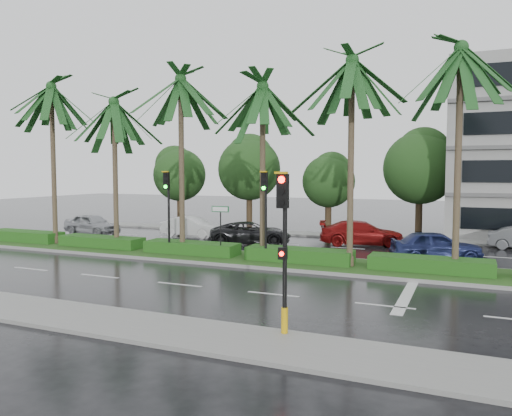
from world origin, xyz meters
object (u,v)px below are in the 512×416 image
at_px(street_sign, 220,218).
at_px(car_blue, 436,246).
at_px(car_red, 362,233).
at_px(car_silver, 92,224).
at_px(car_darkgrey, 251,233).
at_px(signal_near, 284,246).
at_px(signal_median_left, 168,200).
at_px(car_white, 192,227).

bearing_deg(street_sign, car_blue, 22.84).
relative_size(street_sign, car_red, 0.51).
relative_size(street_sign, car_blue, 0.59).
distance_m(car_silver, car_darkgrey, 12.27).
relative_size(signal_near, signal_median_left, 1.00).
distance_m(signal_near, car_silver, 25.45).
relative_size(car_silver, car_red, 0.86).
relative_size(signal_median_left, car_darkgrey, 0.88).
height_order(car_white, car_darkgrey, car_white).
bearing_deg(car_white, signal_median_left, -158.68).
distance_m(car_white, car_blue, 16.34).
xyz_separation_m(car_darkgrey, car_red, (6.38, 2.29, 0.05)).
bearing_deg(car_white, car_blue, -101.72).
bearing_deg(signal_near, car_white, 127.13).
bearing_deg(signal_near, car_red, 94.78).
distance_m(street_sign, car_blue, 10.94).
bearing_deg(car_white, car_darkgrey, -107.67).
xyz_separation_m(signal_near, signal_median_left, (-10.00, 9.69, 0.49)).
height_order(car_darkgrey, car_red, car_red).
distance_m(street_sign, car_darkgrey, 6.01).
distance_m(signal_median_left, car_darkgrey, 6.73).
relative_size(signal_near, street_sign, 1.68).
relative_size(car_red, car_blue, 1.15).
relative_size(car_white, car_darkgrey, 0.85).
bearing_deg(car_blue, car_silver, 67.69).
xyz_separation_m(signal_near, car_white, (-13.04, 17.22, -1.81)).
relative_size(car_darkgrey, car_blue, 1.12).
relative_size(car_silver, car_darkgrey, 0.88).
relative_size(signal_median_left, car_red, 0.86).
height_order(signal_near, car_red, signal_near).
bearing_deg(signal_near, car_blue, 77.97).
height_order(street_sign, car_silver, street_sign).
bearing_deg(signal_median_left, car_white, 111.97).
distance_m(car_silver, car_blue, 23.19).
bearing_deg(signal_median_left, street_sign, 3.47).
height_order(car_silver, car_darkgrey, car_silver).
distance_m(signal_near, signal_median_left, 13.93).
height_order(signal_median_left, car_red, signal_median_left).
xyz_separation_m(signal_median_left, street_sign, (3.00, 0.18, -0.87)).
xyz_separation_m(car_silver, car_white, (7.11, 1.78, -0.05)).
bearing_deg(signal_median_left, car_red, 44.11).
bearing_deg(car_blue, signal_median_left, 89.73).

